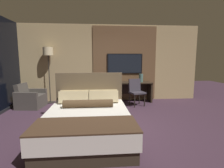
# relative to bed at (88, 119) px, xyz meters

# --- Properties ---
(ground_plane) EXTENTS (16.00, 16.00, 0.00)m
(ground_plane) POSITION_rel_bed_xyz_m (0.44, 0.45, -0.32)
(ground_plane) COLOR #3D2838
(wall_back_tv_panel) EXTENTS (7.20, 0.09, 2.80)m
(wall_back_tv_panel) POSITION_rel_bed_xyz_m (0.55, 3.04, 1.08)
(wall_back_tv_panel) COLOR tan
(wall_back_tv_panel) RESTS_ON ground_plane
(bed) EXTENTS (1.69, 2.26, 1.20)m
(bed) POSITION_rel_bed_xyz_m (0.00, 0.00, 0.00)
(bed) COLOR #33281E
(bed) RESTS_ON ground_plane
(desk) EXTENTS (1.86, 0.57, 0.73)m
(desk) POSITION_rel_bed_xyz_m (1.24, 2.74, 0.18)
(desk) COLOR #2D2319
(desk) RESTS_ON ground_plane
(tv) EXTENTS (1.31, 0.04, 0.74)m
(tv) POSITION_rel_bed_xyz_m (1.24, 2.97, 1.07)
(tv) COLOR black
(desk_chair) EXTENTS (0.56, 0.56, 0.89)m
(desk_chair) POSITION_rel_bed_xyz_m (1.51, 2.21, 0.22)
(desk_chair) COLOR #38333D
(desk_chair) RESTS_ON ground_plane
(armchair_by_window) EXTENTS (0.85, 0.86, 0.78)m
(armchair_by_window) POSITION_rel_bed_xyz_m (-1.96, 2.22, -0.05)
(armchair_by_window) COLOR #47423D
(armchair_by_window) RESTS_ON ground_plane
(floor_lamp) EXTENTS (0.34, 0.34, 1.96)m
(floor_lamp) POSITION_rel_bed_xyz_m (-1.48, 2.79, 1.34)
(floor_lamp) COLOR #282623
(floor_lamp) RESTS_ON ground_plane
(vase_tall) EXTENTS (0.15, 0.15, 0.29)m
(vase_tall) POSITION_rel_bed_xyz_m (1.79, 2.69, 0.56)
(vase_tall) COLOR #4C706B
(vase_tall) RESTS_ON desk
(book) EXTENTS (0.26, 0.21, 0.03)m
(book) POSITION_rel_bed_xyz_m (0.59, 2.70, 0.43)
(book) COLOR #332D28
(book) RESTS_ON desk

